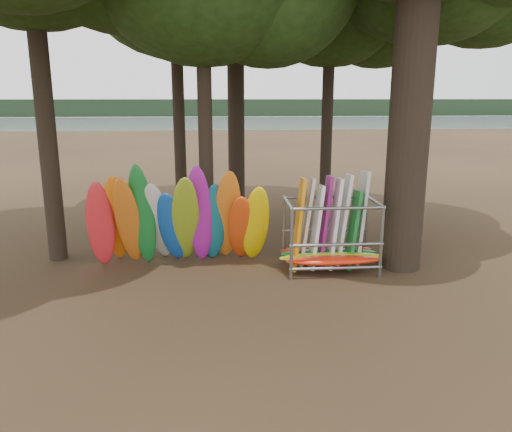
{
  "coord_description": "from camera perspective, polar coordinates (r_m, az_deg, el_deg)",
  "views": [
    {
      "loc": [
        -1.14,
        -12.39,
        4.76
      ],
      "look_at": [
        -0.07,
        1.5,
        1.4
      ],
      "focal_mm": 35.0,
      "sensor_mm": 36.0,
      "label": 1
    }
  ],
  "objects": [
    {
      "name": "kayak_row",
      "position": [
        14.22,
        -8.64,
        -0.62
      ],
      "size": [
        5.19,
        2.26,
        3.17
      ],
      "color": "red",
      "rests_on": "ground"
    },
    {
      "name": "far_shore",
      "position": [
        122.42,
        -3.97,
        12.24
      ],
      "size": [
        160.0,
        4.0,
        4.0
      ],
      "primitive_type": "cube",
      "color": "black",
      "rests_on": "ground"
    },
    {
      "name": "ground",
      "position": [
        13.32,
        0.8,
        -7.38
      ],
      "size": [
        120.0,
        120.0,
        0.0
      ],
      "primitive_type": "plane",
      "color": "#47331E",
      "rests_on": "ground"
    },
    {
      "name": "lake",
      "position": [
        72.55,
        -3.56,
        9.77
      ],
      "size": [
        160.0,
        160.0,
        0.0
      ],
      "primitive_type": "plane",
      "color": "gray",
      "rests_on": "ground"
    },
    {
      "name": "storage_rack",
      "position": [
        14.02,
        8.48,
        -2.4
      ],
      "size": [
        2.92,
        1.5,
        2.75
      ],
      "color": "gray",
      "rests_on": "ground"
    }
  ]
}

